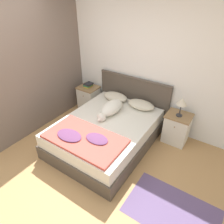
# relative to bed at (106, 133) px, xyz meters

# --- Properties ---
(ground_plane) EXTENTS (16.00, 16.00, 0.00)m
(ground_plane) POSITION_rel_bed_xyz_m (-0.11, -1.04, -0.25)
(ground_plane) COLOR tan
(wall_back) EXTENTS (9.00, 0.06, 2.55)m
(wall_back) POSITION_rel_bed_xyz_m (-0.11, 1.09, 1.03)
(wall_back) COLOR white
(wall_back) RESTS_ON ground_plane
(wall_side_left) EXTENTS (0.06, 3.10, 2.55)m
(wall_side_left) POSITION_rel_bed_xyz_m (-1.49, 0.01, 1.03)
(wall_side_left) COLOR #706056
(wall_side_left) RESTS_ON ground_plane
(bed) EXTENTS (1.53, 1.99, 0.50)m
(bed) POSITION_rel_bed_xyz_m (0.00, 0.00, 0.00)
(bed) COLOR #4C4238
(bed) RESTS_ON ground_plane
(headboard) EXTENTS (1.61, 0.06, 1.01)m
(headboard) POSITION_rel_bed_xyz_m (0.00, 1.02, 0.28)
(headboard) COLOR #4C4238
(headboard) RESTS_ON ground_plane
(nightstand_left) EXTENTS (0.45, 0.41, 0.59)m
(nightstand_left) POSITION_rel_bed_xyz_m (-1.07, 0.80, 0.05)
(nightstand_left) COLOR silver
(nightstand_left) RESTS_ON ground_plane
(nightstand_right) EXTENTS (0.45, 0.41, 0.59)m
(nightstand_right) POSITION_rel_bed_xyz_m (1.07, 0.80, 0.05)
(nightstand_right) COLOR silver
(nightstand_right) RESTS_ON ground_plane
(pillow_left) EXTENTS (0.55, 0.33, 0.14)m
(pillow_left) POSITION_rel_bed_xyz_m (-0.30, 0.78, 0.33)
(pillow_left) COLOR beige
(pillow_left) RESTS_ON bed
(pillow_right) EXTENTS (0.55, 0.33, 0.14)m
(pillow_right) POSITION_rel_bed_xyz_m (0.30, 0.78, 0.33)
(pillow_right) COLOR beige
(pillow_right) RESTS_ON bed
(quilt) EXTENTS (1.28, 0.71, 0.08)m
(quilt) POSITION_rel_bed_xyz_m (-0.01, -0.59, 0.28)
(quilt) COLOR #BC4C42
(quilt) RESTS_ON bed
(dog) EXTENTS (0.30, 0.82, 0.23)m
(dog) POSITION_rel_bed_xyz_m (-0.08, 0.28, 0.36)
(dog) COLOR silver
(dog) RESTS_ON bed
(book_stack) EXTENTS (0.17, 0.21, 0.09)m
(book_stack) POSITION_rel_bed_xyz_m (-1.07, 0.82, 0.39)
(book_stack) COLOR gold
(book_stack) RESTS_ON nightstand_left
(table_lamp) EXTENTS (0.18, 0.18, 0.36)m
(table_lamp) POSITION_rel_bed_xyz_m (1.07, 0.78, 0.62)
(table_lamp) COLOR #2D2D33
(table_lamp) RESTS_ON nightstand_right
(rug) EXTENTS (1.20, 0.78, 0.00)m
(rug) POSITION_rel_bed_xyz_m (1.53, -0.64, -0.24)
(rug) COLOR #604C75
(rug) RESTS_ON ground_plane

